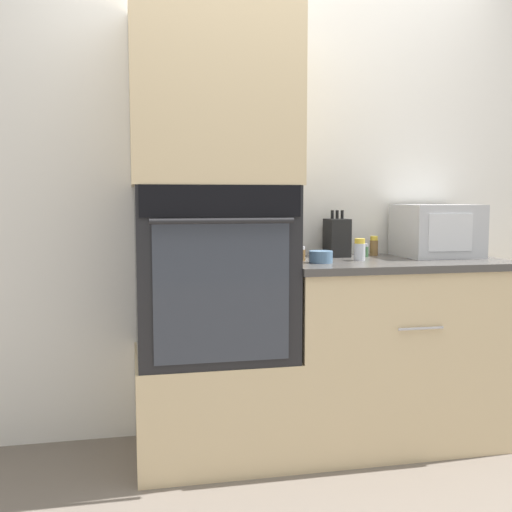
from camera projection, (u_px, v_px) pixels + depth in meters
The scene contains 13 objects.
ground_plane at pixel (304, 474), 2.69m from camera, with size 12.00×12.00×0.00m, color #6B6056.
wall_back at pixel (272, 196), 3.18m from camera, with size 8.00×0.05×2.50m.
oven_cabinet_base at pixel (214, 404), 2.88m from camera, with size 0.73×0.60×0.50m.
wall_oven at pixel (213, 271), 2.82m from camera, with size 0.71×0.64×0.80m.
oven_cabinet_upper at pixel (211, 94), 2.74m from camera, with size 0.73×0.60×0.84m.
counter_unit at pixel (391, 350), 3.05m from camera, with size 1.11×0.63×0.93m.
microwave at pixel (437, 231), 3.14m from camera, with size 0.38×0.36×0.27m.
knife_block at pixel (337, 237), 3.14m from camera, with size 0.11×0.15×0.24m.
bowl at pixel (321, 257), 2.84m from camera, with size 0.11×0.11×0.06m.
condiment_jar_near at pixel (374, 246), 3.19m from camera, with size 0.04×0.04×0.10m.
condiment_jar_mid at pixel (365, 250), 3.12m from camera, with size 0.04×0.04×0.07m.
condiment_jar_far at pixel (360, 250), 2.94m from camera, with size 0.06×0.06×0.11m.
condiment_jar_back at pixel (300, 254), 2.94m from camera, with size 0.06×0.06×0.07m.
Camera 1 is at (-0.75, -2.48, 1.24)m, focal length 42.00 mm.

